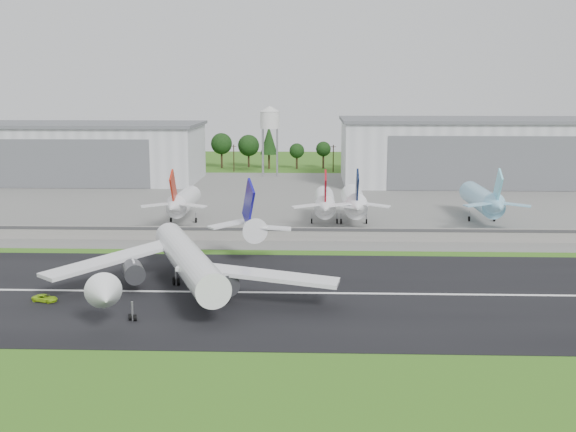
{
  "coord_description": "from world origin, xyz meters",
  "views": [
    {
      "loc": [
        13.56,
        -117.56,
        37.46
      ],
      "look_at": [
        7.84,
        40.0,
        9.0
      ],
      "focal_mm": 45.0,
      "sensor_mm": 36.0,
      "label": 1
    }
  ],
  "objects_px": {
    "parked_jet_red_a": "(182,202)",
    "parked_jet_navy": "(354,202)",
    "parked_jet_red_b": "(325,203)",
    "parked_jet_skyblue": "(484,200)",
    "ground_vehicle": "(45,298)",
    "main_airliner": "(187,267)"
  },
  "relations": [
    {
      "from": "parked_jet_red_a",
      "to": "parked_jet_navy",
      "type": "bearing_deg",
      "value": 0.05
    },
    {
      "from": "parked_jet_red_a",
      "to": "parked_jet_red_b",
      "type": "xyz_separation_m",
      "value": [
        39.11,
        0.0,
        0.03
      ]
    },
    {
      "from": "ground_vehicle",
      "to": "parked_jet_skyblue",
      "type": "height_order",
      "value": "parked_jet_skyblue"
    },
    {
      "from": "ground_vehicle",
      "to": "parked_jet_navy",
      "type": "bearing_deg",
      "value": -21.48
    },
    {
      "from": "ground_vehicle",
      "to": "parked_jet_skyblue",
      "type": "bearing_deg",
      "value": -33.33
    },
    {
      "from": "main_airliner",
      "to": "ground_vehicle",
      "type": "height_order",
      "value": "main_airliner"
    },
    {
      "from": "parked_jet_red_a",
      "to": "ground_vehicle",
      "type": "bearing_deg",
      "value": -98.48
    },
    {
      "from": "parked_jet_skyblue",
      "to": "parked_jet_red_b",
      "type": "bearing_deg",
      "value": -173.49
    },
    {
      "from": "parked_jet_red_b",
      "to": "parked_jet_navy",
      "type": "height_order",
      "value": "parked_jet_navy"
    },
    {
      "from": "parked_jet_red_a",
      "to": "parked_jet_skyblue",
      "type": "distance_m",
      "value": 83.44
    },
    {
      "from": "main_airliner",
      "to": "parked_jet_red_a",
      "type": "distance_m",
      "value": 68.23
    },
    {
      "from": "parked_jet_red_a",
      "to": "main_airliner",
      "type": "bearing_deg",
      "value": -78.95
    },
    {
      "from": "parked_jet_red_b",
      "to": "parked_jet_skyblue",
      "type": "xyz_separation_m",
      "value": [
        44.17,
        5.04,
        0.23
      ]
    },
    {
      "from": "parked_jet_red_b",
      "to": "parked_jet_skyblue",
      "type": "relative_size",
      "value": 0.84
    },
    {
      "from": "parked_jet_navy",
      "to": "parked_jet_red_b",
      "type": "bearing_deg",
      "value": -179.73
    },
    {
      "from": "parked_jet_skyblue",
      "to": "parked_jet_red_a",
      "type": "bearing_deg",
      "value": -176.53
    },
    {
      "from": "main_airliner",
      "to": "parked_jet_navy",
      "type": "bearing_deg",
      "value": -137.15
    },
    {
      "from": "parked_jet_red_a",
      "to": "parked_jet_navy",
      "type": "xyz_separation_m",
      "value": [
        47.21,
        0.04,
        0.31
      ]
    },
    {
      "from": "main_airliner",
      "to": "parked_jet_red_a",
      "type": "xyz_separation_m",
      "value": [
        -13.07,
        66.96,
        1.2
      ]
    },
    {
      "from": "main_airliner",
      "to": "parked_jet_red_b",
      "type": "distance_m",
      "value": 71.86
    },
    {
      "from": "ground_vehicle",
      "to": "parked_jet_red_a",
      "type": "bearing_deg",
      "value": 8.34
    },
    {
      "from": "parked_jet_red_b",
      "to": "parked_jet_skyblue",
      "type": "height_order",
      "value": "parked_jet_skyblue"
    }
  ]
}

